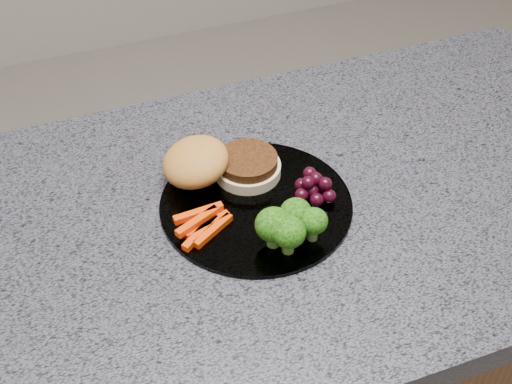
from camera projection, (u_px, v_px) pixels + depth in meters
countertop at (254, 224)px, 0.97m from camera, size 1.20×0.60×0.04m
plate at (256, 205)px, 0.96m from camera, size 0.26×0.26×0.01m
burger at (214, 166)px, 0.98m from camera, size 0.17×0.11×0.05m
carrot_sticks at (202, 224)px, 0.92m from camera, size 0.08×0.06×0.02m
broccoli at (289, 224)px, 0.88m from camera, size 0.09×0.07×0.06m
grape_bunch at (315, 187)px, 0.96m from camera, size 0.05×0.06×0.03m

